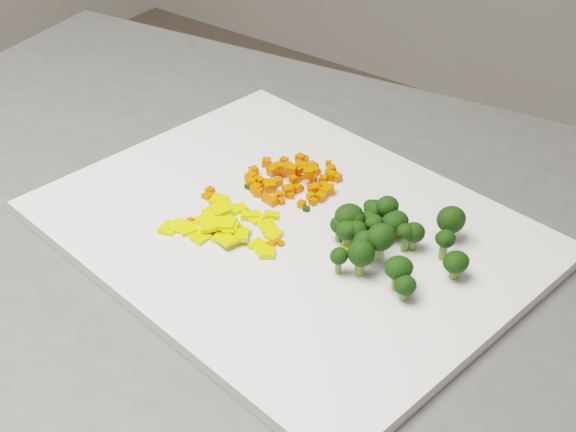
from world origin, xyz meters
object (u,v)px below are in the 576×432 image
Objects in this scene: cutting_board at (288,229)px; carrot_pile at (292,170)px; pepper_pile at (225,224)px; broccoli_pile at (398,232)px.

cutting_board is 4.50× the size of carrot_pile.
broccoli_pile reaches higher than pepper_pile.
cutting_board is 0.12m from broccoli_pile.
broccoli_pile is at bearing 9.33° from cutting_board.
pepper_pile is (-0.00, -0.11, -0.01)m from carrot_pile.
cutting_board is at bearing 45.90° from pepper_pile.
carrot_pile is at bearing 123.17° from cutting_board.
cutting_board is at bearing -170.67° from broccoli_pile.
carrot_pile is at bearing 89.02° from pepper_pile.
pepper_pile is 0.97× the size of broccoli_pile.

